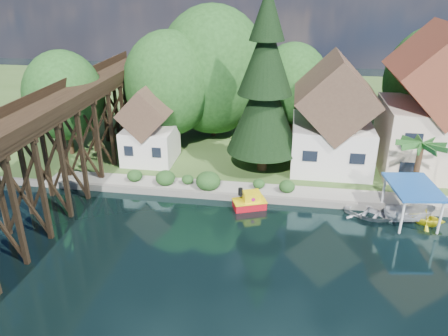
{
  "coord_description": "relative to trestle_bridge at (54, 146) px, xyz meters",
  "views": [
    {
      "loc": [
        2.8,
        -25.5,
        18.12
      ],
      "look_at": [
        -2.09,
        6.0,
        3.93
      ],
      "focal_mm": 35.0,
      "sensor_mm": 36.0,
      "label": 1
    }
  ],
  "objects": [
    {
      "name": "promenade",
      "position": [
        22.0,
        4.13,
        -4.82
      ],
      "size": [
        50.0,
        2.6,
        0.06
      ],
      "primitive_type": "cube",
      "color": "gray",
      "rests_on": "bank"
    },
    {
      "name": "ground",
      "position": [
        16.0,
        -5.17,
        -5.35
      ],
      "size": [
        140.0,
        140.0,
        0.0
      ],
      "primitive_type": "plane",
      "color": "black",
      "rests_on": "ground"
    },
    {
      "name": "shrubs",
      "position": [
        11.4,
        4.09,
        -4.12
      ],
      "size": [
        15.76,
        2.47,
        1.7
      ],
      "color": "#163D16",
      "rests_on": "bank"
    },
    {
      "name": "trestle_bridge",
      "position": [
        0.0,
        0.0,
        0.0
      ],
      "size": [
        4.12,
        44.18,
        9.3
      ],
      "color": "black",
      "rests_on": "ground"
    },
    {
      "name": "boat_white_a",
      "position": [
        25.67,
        1.72,
        -4.95
      ],
      "size": [
        4.69,
        4.19,
        0.8
      ],
      "primitive_type": "imported",
      "rotation": [
        0.0,
        0.0,
        1.11
      ],
      "color": "silver",
      "rests_on": "ground"
    },
    {
      "name": "seawall",
      "position": [
        20.0,
        2.83,
        -5.04
      ],
      "size": [
        60.0,
        0.4,
        0.62
      ],
      "primitive_type": "cube",
      "color": "slate",
      "rests_on": "ground"
    },
    {
      "name": "palm_tree",
      "position": [
        29.57,
        4.43,
        -0.04
      ],
      "size": [
        4.41,
        4.41,
        5.51
      ],
      "color": "#382314",
      "rests_on": "bank"
    },
    {
      "name": "boat_yellow",
      "position": [
        30.01,
        1.15,
        -4.65
      ],
      "size": [
        3.24,
        3.01,
        1.4
      ],
      "primitive_type": "imported",
      "rotation": [
        0.0,
        0.0,
        1.25
      ],
      "color": "#FFF11C",
      "rests_on": "ground"
    },
    {
      "name": "boat_canopy",
      "position": [
        28.64,
        1.33,
        -3.97
      ],
      "size": [
        4.2,
        5.41,
        3.22
      ],
      "color": "silver",
      "rests_on": "ground"
    },
    {
      "name": "shed",
      "position": [
        5.0,
        9.33,
        -1.52
      ],
      "size": [
        5.09,
        5.4,
        7.85
      ],
      "color": "silver",
      "rests_on": "bank"
    },
    {
      "name": "house_center",
      "position": [
        32.0,
        11.33,
        1.07
      ],
      "size": [
        8.65,
        9.18,
        13.89
      ],
      "color": "beige",
      "rests_on": "bank"
    },
    {
      "name": "tugboat",
      "position": [
        15.98,
        1.67,
        -4.75
      ],
      "size": [
        3.1,
        2.39,
        1.99
      ],
      "color": "#B10B17",
      "rests_on": "ground"
    },
    {
      "name": "conifer",
      "position": [
        16.46,
        8.67,
        3.37
      ],
      "size": [
        6.93,
        6.93,
        17.07
      ],
      "color": "#382314",
      "rests_on": "bank"
    },
    {
      "name": "bg_trees",
      "position": [
        17.0,
        16.08,
        1.94
      ],
      "size": [
        49.9,
        13.3,
        10.57
      ],
      "color": "#382314",
      "rests_on": "bank"
    },
    {
      "name": "bank",
      "position": [
        16.0,
        28.83,
        -5.1
      ],
      "size": [
        140.0,
        52.0,
        0.5
      ],
      "primitive_type": "cube",
      "color": "#365321",
      "rests_on": "ground"
    },
    {
      "name": "house_left",
      "position": [
        23.0,
        10.83,
        -0.21
      ],
      "size": [
        7.64,
        8.64,
        11.02
      ],
      "color": "silver",
      "rests_on": "bank"
    }
  ]
}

